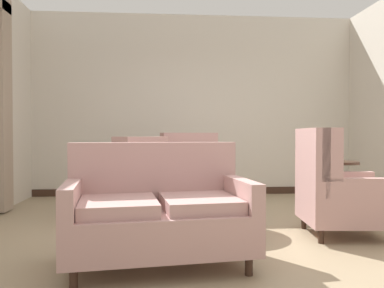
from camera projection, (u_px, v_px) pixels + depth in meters
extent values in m
plane|color=#9E896B|center=(222.00, 240.00, 3.86)|extent=(8.36, 8.36, 0.00)
cube|color=silver|center=(195.00, 105.00, 6.80)|extent=(5.80, 0.08, 3.13)
cube|color=#382319|center=(195.00, 191.00, 6.78)|extent=(5.64, 0.03, 0.12)
cube|color=tan|center=(4.00, 107.00, 5.20)|extent=(0.10, 0.32, 2.81)
cylinder|color=#382319|center=(211.00, 187.00, 4.27)|extent=(0.90, 0.90, 0.04)
cylinder|color=#382319|center=(211.00, 207.00, 4.27)|extent=(0.10, 0.10, 0.41)
cube|color=#382319|center=(230.00, 226.00, 4.29)|extent=(0.28, 0.07, 0.07)
cube|color=#382319|center=(201.00, 222.00, 4.48)|extent=(0.16, 0.28, 0.07)
cube|color=#382319|center=(204.00, 231.00, 4.07)|extent=(0.17, 0.28, 0.07)
cylinder|color=brown|center=(209.00, 183.00, 4.33)|extent=(0.09, 0.09, 0.02)
ellipsoid|color=brown|center=(209.00, 174.00, 4.32)|extent=(0.16, 0.16, 0.18)
cylinder|color=brown|center=(209.00, 163.00, 4.32)|extent=(0.06, 0.06, 0.08)
torus|color=brown|center=(209.00, 159.00, 4.32)|extent=(0.12, 0.12, 0.02)
cube|color=tan|center=(159.00, 229.00, 3.08)|extent=(1.55, 1.02, 0.31)
cube|color=tan|center=(154.00, 172.00, 3.42)|extent=(1.46, 0.32, 0.53)
cube|color=tan|center=(118.00, 206.00, 2.97)|extent=(0.66, 0.71, 0.10)
cube|color=tan|center=(200.00, 203.00, 3.10)|extent=(0.66, 0.71, 0.10)
cube|color=tan|center=(70.00, 199.00, 2.89)|extent=(0.20, 0.75, 0.23)
cube|color=tan|center=(242.00, 193.00, 3.16)|extent=(0.20, 0.75, 0.23)
cylinder|color=#382319|center=(74.00, 279.00, 2.62)|extent=(0.06, 0.06, 0.14)
cylinder|color=#382319|center=(249.00, 266.00, 2.88)|extent=(0.06, 0.06, 0.14)
cylinder|color=#382319|center=(81.00, 249.00, 3.29)|extent=(0.06, 0.06, 0.14)
cylinder|color=#382319|center=(223.00, 241.00, 3.55)|extent=(0.06, 0.06, 0.14)
cube|color=tan|center=(184.00, 187.00, 5.64)|extent=(0.91, 0.95, 0.29)
cube|color=tan|center=(190.00, 156.00, 5.31)|extent=(0.78, 0.29, 0.65)
cube|color=tan|center=(211.00, 150.00, 5.49)|extent=(0.14, 0.22, 0.49)
cube|color=tan|center=(165.00, 151.00, 5.30)|extent=(0.14, 0.22, 0.49)
cube|color=tan|center=(204.00, 170.00, 5.78)|extent=(0.24, 0.72, 0.19)
cube|color=tan|center=(161.00, 171.00, 5.59)|extent=(0.24, 0.72, 0.19)
cylinder|color=#382319|center=(197.00, 197.00, 6.05)|extent=(0.06, 0.06, 0.14)
cylinder|color=#382319|center=(159.00, 199.00, 5.88)|extent=(0.06, 0.06, 0.14)
cylinder|color=#382319|center=(211.00, 205.00, 5.42)|extent=(0.06, 0.06, 0.14)
cylinder|color=#382319|center=(169.00, 207.00, 5.25)|extent=(0.06, 0.06, 0.14)
cube|color=tan|center=(345.00, 208.00, 4.01)|extent=(0.91, 0.82, 0.30)
cube|color=tan|center=(311.00, 161.00, 4.01)|extent=(0.20, 0.75, 0.67)
cube|color=tan|center=(331.00, 154.00, 3.68)|extent=(0.21, 0.12, 0.51)
cube|color=tan|center=(311.00, 152.00, 4.33)|extent=(0.21, 0.12, 0.51)
cube|color=tan|center=(364.00, 188.00, 3.69)|extent=(0.76, 0.16, 0.19)
cube|color=tan|center=(339.00, 180.00, 4.33)|extent=(0.76, 0.16, 0.19)
cylinder|color=#382319|center=(366.00, 222.00, 4.31)|extent=(0.06, 0.06, 0.14)
cylinder|color=#382319|center=(321.00, 236.00, 3.73)|extent=(0.06, 0.06, 0.14)
cylinder|color=#382319|center=(304.00, 222.00, 4.31)|extent=(0.06, 0.06, 0.14)
cube|color=tan|center=(124.00, 195.00, 4.90)|extent=(1.13, 1.11, 0.30)
cube|color=tan|center=(145.00, 161.00, 4.68)|extent=(0.57, 0.64, 0.59)
cube|color=tan|center=(156.00, 154.00, 4.98)|extent=(0.22, 0.21, 0.45)
cube|color=tan|center=(121.00, 156.00, 4.48)|extent=(0.22, 0.21, 0.45)
cube|color=tan|center=(138.00, 172.00, 5.18)|extent=(0.65, 0.57, 0.22)
cube|color=tan|center=(102.00, 176.00, 4.67)|extent=(0.65, 0.57, 0.22)
cylinder|color=#382319|center=(120.00, 206.00, 5.34)|extent=(0.06, 0.06, 0.14)
cylinder|color=#382319|center=(87.00, 212.00, 4.88)|extent=(0.06, 0.06, 0.14)
cylinder|color=#382319|center=(159.00, 211.00, 4.93)|extent=(0.06, 0.06, 0.14)
cylinder|color=#382319|center=(128.00, 219.00, 4.47)|extent=(0.06, 0.06, 0.14)
cylinder|color=#382319|center=(338.00, 163.00, 4.58)|extent=(0.49, 0.49, 0.03)
cylinder|color=#382319|center=(337.00, 193.00, 4.59)|extent=(0.07, 0.07, 0.70)
cylinder|color=#382319|center=(337.00, 221.00, 4.60)|extent=(0.32, 0.32, 0.04)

